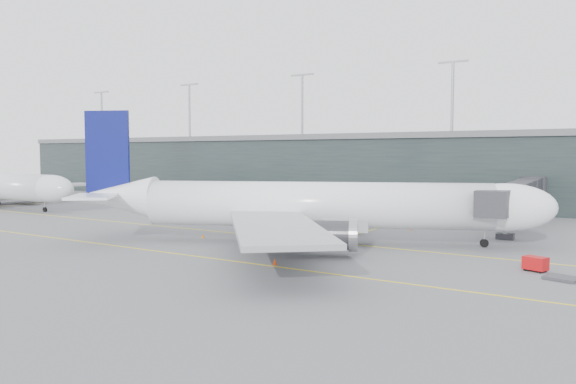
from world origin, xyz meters
The scene contains 16 objects.
ground centered at (0.00, 0.00, 0.00)m, with size 320.00×320.00×0.00m, color #5B5B60.
taxiline_a centered at (0.00, -4.00, 0.01)m, with size 160.00×0.25×0.02m, color yellow.
taxiline_b centered at (0.00, -20.00, 0.01)m, with size 160.00×0.25×0.02m, color yellow.
taxiline_lead_main centered at (5.00, 20.00, 0.01)m, with size 0.25×60.00×0.02m, color yellow.
taxiline_lead_adj centered at (-75.00, 20.00, 0.01)m, with size 0.25×60.00×0.02m, color yellow.
terminal centered at (0.00, 58.00, 7.62)m, with size 240.00×36.00×29.00m.
main_aircraft centered at (3.70, -5.66, 4.63)m, with size 56.12×51.71×16.51m.
jet_bridge centered at (22.66, 25.06, 5.24)m, with size 5.76×45.97×7.00m.
gse_cart centered at (29.50, -8.79, 0.78)m, with size 2.37×1.92×1.40m.
baggage_dolly centered at (32.08, -11.36, 0.16)m, with size 2.69×2.16×0.27m, color #37373C.
uld_a centered at (-4.66, 10.53, 1.06)m, with size 2.71×2.46×2.02m.
uld_b centered at (-3.15, 12.35, 0.83)m, with size 2.06×1.82×1.58m.
uld_c centered at (0.97, 10.81, 1.05)m, with size 2.53×2.20×1.99m.
cone_wing_stbd centered at (7.16, -19.37, 0.36)m, with size 0.45×0.45×0.72m, color #F6440D.
cone_wing_port centered at (9.65, 12.41, 0.38)m, with size 0.48×0.48×0.76m, color #E9540C.
cone_tail centered at (-10.50, -9.80, 0.32)m, with size 0.40×0.40×0.63m, color orange.
Camera 1 is at (37.67, -65.10, 11.11)m, focal length 35.00 mm.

